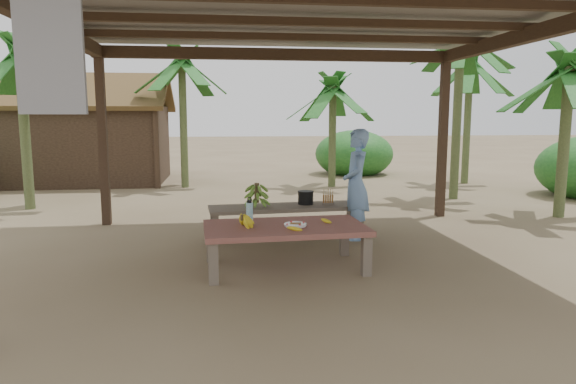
{
  "coord_description": "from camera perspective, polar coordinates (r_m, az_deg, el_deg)",
  "views": [
    {
      "loc": [
        -0.94,
        -6.09,
        1.71
      ],
      "look_at": [
        -0.15,
        0.06,
        0.8
      ],
      "focal_mm": 32.0,
      "sensor_mm": 36.0,
      "label": 1
    }
  ],
  "objects": [
    {
      "name": "bench",
      "position": [
        7.34,
        -0.16,
        -1.96
      ],
      "size": [
        2.24,
        0.77,
        0.45
      ],
      "rotation": [
        0.0,
        0.0,
        0.08
      ],
      "color": "brown",
      "rests_on": "ground"
    },
    {
      "name": "green_banana_stalk",
      "position": [
        7.23,
        -3.49,
        -0.27
      ],
      "size": [
        0.34,
        0.34,
        0.36
      ],
      "primitive_type": null,
      "rotation": [
        0.0,
        0.0,
        0.08
      ],
      "color": "#598C2D",
      "rests_on": "bench"
    },
    {
      "name": "loose_banana_front",
      "position": [
        5.5,
        0.74,
        -4.1
      ],
      "size": [
        0.18,
        0.09,
        0.04
      ],
      "primitive_type": "ellipsoid",
      "rotation": [
        0.0,
        0.0,
        1.3
      ],
      "color": "yellow",
      "rests_on": "work_table"
    },
    {
      "name": "banana_plant_nw",
      "position": [
        12.78,
        -11.71,
        13.03
      ],
      "size": [
        1.8,
        1.8,
        3.29
      ],
      "color": "#596638",
      "rests_on": "ground"
    },
    {
      "name": "plate",
      "position": [
        5.72,
        0.83,
        -3.66
      ],
      "size": [
        0.25,
        0.25,
        0.04
      ],
      "color": "white",
      "rests_on": "work_table"
    },
    {
      "name": "woman",
      "position": [
        7.23,
        7.57,
        0.84
      ],
      "size": [
        0.44,
        0.61,
        1.55
      ],
      "primitive_type": "imported",
      "rotation": [
        0.0,
        0.0,
        -1.7
      ],
      "color": "#729CD8",
      "rests_on": "ground"
    },
    {
      "name": "ripe_banana_bunch",
      "position": [
        5.7,
        -5.14,
        -3.16
      ],
      "size": [
        0.3,
        0.28,
        0.15
      ],
      "primitive_type": null,
      "rotation": [
        0.0,
        0.0,
        0.32
      ],
      "color": "yellow",
      "rests_on": "work_table"
    },
    {
      "name": "banana_plant_ne",
      "position": [
        11.33,
        18.59,
        14.8
      ],
      "size": [
        1.8,
        1.8,
        3.57
      ],
      "color": "#596638",
      "rests_on": "ground"
    },
    {
      "name": "work_table",
      "position": [
        5.79,
        -0.33,
        -4.36
      ],
      "size": [
        1.85,
        1.09,
        0.5
      ],
      "rotation": [
        0.0,
        0.0,
        0.05
      ],
      "color": "brown",
      "rests_on": "ground"
    },
    {
      "name": "water_flask",
      "position": [
        5.97,
        -4.3,
        -2.15
      ],
      "size": [
        0.08,
        0.08,
        0.29
      ],
      "color": "#42B3D0",
      "rests_on": "work_table"
    },
    {
      "name": "banana_plant_n",
      "position": [
        12.67,
        5.0,
        10.38
      ],
      "size": [
        1.8,
        1.8,
        2.64
      ],
      "color": "#596638",
      "rests_on": "ground"
    },
    {
      "name": "loose_banana_side",
      "position": [
        5.93,
        4.27,
        -3.22
      ],
      "size": [
        0.14,
        0.15,
        0.04
      ],
      "primitive_type": "ellipsoid",
      "rotation": [
        0.0,
        0.0,
        0.71
      ],
      "color": "yellow",
      "rests_on": "work_table"
    },
    {
      "name": "hut",
      "position": [
        14.54,
        -21.56,
        5.37
      ],
      "size": [
        4.4,
        3.43,
        2.85
      ],
      "color": "black",
      "rests_on": "ground"
    },
    {
      "name": "banana_plant_e",
      "position": [
        9.89,
        28.73,
        10.55
      ],
      "size": [
        1.8,
        1.8,
        2.74
      ],
      "color": "#596638",
      "rests_on": "ground"
    },
    {
      "name": "banana_plant_far",
      "position": [
        14.06,
        19.54,
        12.24
      ],
      "size": [
        1.8,
        1.8,
        3.27
      ],
      "color": "#596638",
      "rests_on": "ground"
    },
    {
      "name": "skewer_rack",
      "position": [
        7.41,
        4.48,
        -0.52
      ],
      "size": [
        0.19,
        0.09,
        0.24
      ],
      "primitive_type": null,
      "rotation": [
        0.0,
        0.0,
        0.08
      ],
      "color": "#A57F47",
      "rests_on": "bench"
    },
    {
      "name": "pavilion",
      "position": [
        6.23,
        1.43,
        18.22
      ],
      "size": [
        6.6,
        5.6,
        2.95
      ],
      "color": "black",
      "rests_on": "ground"
    },
    {
      "name": "ground",
      "position": [
        6.39,
        1.44,
        -7.16
      ],
      "size": [
        80.0,
        80.0,
        0.0
      ],
      "primitive_type": "plane",
      "color": "brown",
      "rests_on": "ground"
    },
    {
      "name": "banana_plant_w",
      "position": [
        10.67,
        -27.6,
        11.82
      ],
      "size": [
        1.8,
        1.8,
        3.01
      ],
      "color": "#596638",
      "rests_on": "ground"
    },
    {
      "name": "cooking_pot",
      "position": [
        7.45,
        1.98,
        -0.66
      ],
      "size": [
        0.22,
        0.22,
        0.19
      ],
      "primitive_type": "cylinder",
      "color": "black",
      "rests_on": "bench"
    }
  ]
}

